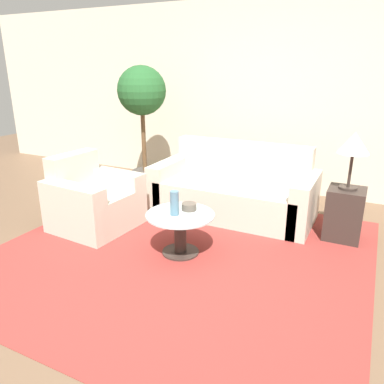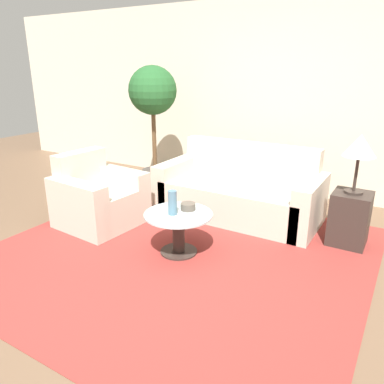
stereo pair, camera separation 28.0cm
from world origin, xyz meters
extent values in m
plane|color=brown|center=(0.00, 0.00, 0.00)|extent=(14.00, 14.00, 0.00)
cube|color=beige|center=(0.00, 2.99, 1.30)|extent=(10.00, 0.06, 2.60)
cube|color=maroon|center=(0.04, 0.61, 0.00)|extent=(3.43, 3.28, 0.01)
cube|color=beige|center=(0.14, 1.75, 0.21)|extent=(1.71, 0.86, 0.41)
cube|color=beige|center=(0.14, 2.09, 0.42)|extent=(1.71, 0.18, 0.84)
cube|color=beige|center=(-0.72, 1.75, 0.29)|extent=(0.20, 0.86, 0.58)
cube|color=beige|center=(0.99, 1.75, 0.29)|extent=(0.20, 0.86, 0.58)
cube|color=beige|center=(-1.09, 0.74, 0.21)|extent=(0.83, 0.69, 0.41)
cube|color=beige|center=(-1.40, 0.77, 0.40)|extent=(0.23, 0.64, 0.81)
cube|color=beige|center=(-1.11, 0.43, 0.29)|extent=(0.80, 0.26, 0.58)
cube|color=beige|center=(-1.07, 1.06, 0.29)|extent=(0.80, 0.26, 0.58)
cylinder|color=#332823|center=(0.04, 0.61, 0.01)|extent=(0.36, 0.36, 0.02)
cylinder|color=#332823|center=(0.04, 0.61, 0.20)|extent=(0.12, 0.12, 0.39)
cylinder|color=#B2C6C6|center=(0.04, 0.61, 0.40)|extent=(0.65, 0.65, 0.02)
cube|color=#332823|center=(1.41, 1.67, 0.27)|extent=(0.36, 0.36, 0.54)
cylinder|color=#332823|center=(1.41, 1.67, 0.56)|extent=(0.18, 0.18, 0.02)
cylinder|color=#332823|center=(1.41, 1.67, 0.74)|extent=(0.03, 0.03, 0.34)
cone|color=white|center=(1.41, 1.67, 1.02)|extent=(0.31, 0.31, 0.21)
cylinder|color=#3D3833|center=(-1.35, 2.13, 0.14)|extent=(0.38, 0.38, 0.28)
cylinder|color=brown|center=(-1.35, 2.13, 0.75)|extent=(0.06, 0.06, 0.94)
sphere|color=#235628|center=(-1.35, 2.13, 1.40)|extent=(0.66, 0.66, 0.66)
cylinder|color=slate|center=(0.01, 0.57, 0.53)|extent=(0.08, 0.08, 0.23)
cylinder|color=brown|center=(0.07, 0.74, 0.44)|extent=(0.15, 0.15, 0.07)
camera|label=1|loc=(1.59, -2.25, 1.74)|focal=35.00mm
camera|label=2|loc=(1.84, -2.12, 1.74)|focal=35.00mm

